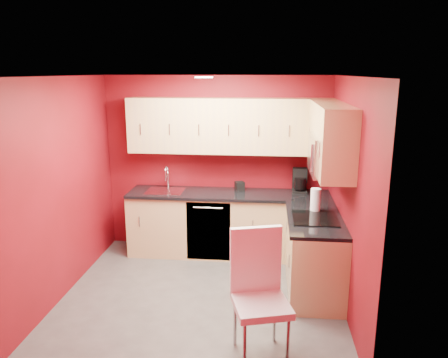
% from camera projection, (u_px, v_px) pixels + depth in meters
% --- Properties ---
extents(floor, '(3.20, 3.20, 0.00)m').
position_uv_depth(floor, '(202.00, 294.00, 5.14)').
color(floor, '#514D4B').
rests_on(floor, ground).
extents(ceiling, '(3.20, 3.20, 0.00)m').
position_uv_depth(ceiling, '(200.00, 76.00, 4.54)').
color(ceiling, white).
rests_on(ceiling, wall_back).
extents(wall_back, '(3.20, 0.00, 3.20)m').
position_uv_depth(wall_back, '(217.00, 164.00, 6.29)').
color(wall_back, maroon).
rests_on(wall_back, floor).
extents(wall_front, '(3.20, 0.00, 3.20)m').
position_uv_depth(wall_front, '(172.00, 243.00, 3.39)').
color(wall_front, maroon).
rests_on(wall_front, floor).
extents(wall_left, '(0.00, 3.00, 3.00)m').
position_uv_depth(wall_left, '(63.00, 188.00, 5.00)').
color(wall_left, maroon).
rests_on(wall_left, floor).
extents(wall_right, '(0.00, 3.00, 3.00)m').
position_uv_depth(wall_right, '(348.00, 196.00, 4.68)').
color(wall_right, maroon).
rests_on(wall_right, floor).
extents(base_cabinets_back, '(2.80, 0.60, 0.87)m').
position_uv_depth(base_cabinets_back, '(229.00, 225.00, 6.18)').
color(base_cabinets_back, tan).
rests_on(base_cabinets_back, floor).
extents(base_cabinets_right, '(0.60, 1.30, 0.87)m').
position_uv_depth(base_cabinets_right, '(314.00, 255.00, 5.15)').
color(base_cabinets_right, tan).
rests_on(base_cabinets_right, floor).
extents(countertop_back, '(2.80, 0.63, 0.04)m').
position_uv_depth(countertop_back, '(229.00, 194.00, 6.05)').
color(countertop_back, black).
rests_on(countertop_back, base_cabinets_back).
extents(countertop_right, '(0.63, 1.27, 0.04)m').
position_uv_depth(countertop_right, '(315.00, 219.00, 5.03)').
color(countertop_right, black).
rests_on(countertop_right, base_cabinets_right).
extents(upper_cabinets_back, '(2.80, 0.35, 0.75)m').
position_uv_depth(upper_cabinets_back, '(230.00, 126.00, 5.96)').
color(upper_cabinets_back, tan).
rests_on(upper_cabinets_back, wall_back).
extents(upper_cabinets_right, '(0.35, 1.55, 0.75)m').
position_uv_depth(upper_cabinets_right, '(330.00, 131.00, 4.97)').
color(upper_cabinets_right, tan).
rests_on(upper_cabinets_right, wall_right).
extents(microwave, '(0.42, 0.76, 0.42)m').
position_uv_depth(microwave, '(329.00, 154.00, 4.80)').
color(microwave, silver).
rests_on(microwave, upper_cabinets_right).
extents(cooktop, '(0.50, 0.55, 0.01)m').
position_uv_depth(cooktop, '(315.00, 218.00, 4.99)').
color(cooktop, black).
rests_on(cooktop, countertop_right).
extents(sink, '(0.52, 0.42, 0.35)m').
position_uv_depth(sink, '(165.00, 188.00, 6.15)').
color(sink, silver).
rests_on(sink, countertop_back).
extents(dishwasher_front, '(0.60, 0.02, 0.82)m').
position_uv_depth(dishwasher_front, '(208.00, 231.00, 5.92)').
color(dishwasher_front, black).
rests_on(dishwasher_front, base_cabinets_back).
extents(downlight, '(0.20, 0.20, 0.01)m').
position_uv_depth(downlight, '(204.00, 77.00, 4.84)').
color(downlight, white).
rests_on(downlight, ceiling).
extents(coffee_maker, '(0.20, 0.27, 0.33)m').
position_uv_depth(coffee_maker, '(300.00, 181.00, 6.03)').
color(coffee_maker, black).
rests_on(coffee_maker, countertop_back).
extents(napkin_holder, '(0.15, 0.15, 0.13)m').
position_uv_depth(napkin_holder, '(240.00, 186.00, 6.16)').
color(napkin_holder, black).
rests_on(napkin_holder, countertop_back).
extents(paper_towel, '(0.21, 0.21, 0.28)m').
position_uv_depth(paper_towel, '(316.00, 200.00, 5.22)').
color(paper_towel, silver).
rests_on(paper_towel, countertop_right).
extents(dining_chair, '(0.60, 0.61, 1.18)m').
position_uv_depth(dining_chair, '(261.00, 298.00, 3.88)').
color(dining_chair, white).
rests_on(dining_chair, floor).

